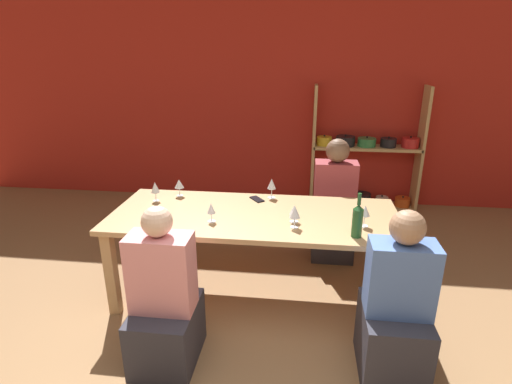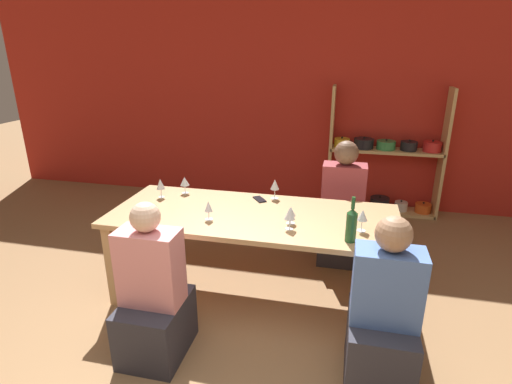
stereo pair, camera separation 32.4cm
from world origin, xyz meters
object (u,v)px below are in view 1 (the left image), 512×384
(wine_bottle_green, at_px, (357,220))
(wine_glass_white_b, at_px, (179,184))
(wine_glass_empty_b, at_px, (295,212))
(wine_glass_white_a, at_px, (272,185))
(wine_glass_red_c, at_px, (365,211))
(person_far_a, at_px, (333,213))
(shelf_unit, at_px, (365,164))
(person_near_a, at_px, (165,308))
(wine_glass_empty_a, at_px, (211,209))
(wine_glass_red_a, at_px, (155,188))
(cell_phone, at_px, (257,199))
(dining_table, at_px, (255,223))
(wine_glass_red_b, at_px, (294,210))
(person_near_b, at_px, (395,317))

(wine_bottle_green, xyz_separation_m, wine_glass_white_b, (-1.48, 0.65, -0.02))
(wine_glass_empty_b, height_order, wine_glass_white_a, wine_glass_white_a)
(wine_glass_red_c, bearing_deg, person_far_a, 98.64)
(wine_glass_red_c, bearing_deg, shelf_unit, 81.78)
(wine_glass_empty_b, height_order, person_near_a, person_near_a)
(wine_glass_empty_a, distance_m, wine_glass_red_a, 0.69)
(wine_glass_red_a, relative_size, person_far_a, 0.14)
(wine_bottle_green, bearing_deg, cell_phone, 140.64)
(person_far_a, bearing_deg, person_near_a, 54.59)
(dining_table, bearing_deg, wine_glass_white_b, 155.32)
(dining_table, xyz_separation_m, wine_glass_red_c, (0.84, -0.14, 0.20))
(wine_glass_white_b, xyz_separation_m, cell_phone, (0.70, -0.01, -0.11))
(wine_glass_white_b, bearing_deg, person_near_a, -78.63)
(shelf_unit, xyz_separation_m, wine_glass_red_a, (-2.06, -2.00, 0.28))
(wine_glass_red_c, bearing_deg, wine_bottle_green, -112.53)
(cell_phone, bearing_deg, wine_glass_red_b, -52.40)
(person_far_a, bearing_deg, dining_table, 50.11)
(wine_bottle_green, height_order, wine_glass_empty_b, wine_bottle_green)
(wine_bottle_green, xyz_separation_m, wine_glass_empty_a, (-1.07, 0.13, -0.02))
(wine_glass_red_c, height_order, person_near_b, person_near_b)
(shelf_unit, relative_size, wine_glass_empty_a, 10.61)
(person_near_a, bearing_deg, wine_glass_red_a, 111.54)
(wine_glass_empty_b, relative_size, person_near_b, 0.15)
(wine_glass_red_a, relative_size, wine_glass_red_c, 1.04)
(dining_table, relative_size, wine_glass_red_b, 16.97)
(wine_glass_white_b, xyz_separation_m, person_far_a, (1.41, 0.50, -0.42))
(wine_glass_empty_b, height_order, cell_phone, wine_glass_empty_b)
(shelf_unit, bearing_deg, person_near_b, -93.77)
(wine_glass_white_a, relative_size, person_near_a, 0.16)
(wine_bottle_green, height_order, wine_glass_red_b, wine_bottle_green)
(wine_glass_empty_a, xyz_separation_m, wine_glass_red_b, (0.63, 0.07, -0.01))
(wine_glass_empty_b, relative_size, wine_glass_red_b, 1.26)
(wine_glass_empty_a, relative_size, wine_glass_white_b, 0.97)
(dining_table, distance_m, person_near_a, 1.00)
(wine_glass_empty_b, bearing_deg, shelf_unit, 70.55)
(wine_bottle_green, distance_m, wine_glass_red_b, 0.49)
(cell_phone, xyz_separation_m, person_near_a, (-0.47, -1.15, -0.35))
(wine_glass_white_a, xyz_separation_m, person_near_b, (0.88, -1.14, -0.46))
(shelf_unit, distance_m, cell_phone, 2.22)
(wine_glass_white_a, bearing_deg, wine_glass_empty_a, -125.84)
(wine_glass_empty_b, distance_m, person_far_a, 1.19)
(wine_glass_red_a, distance_m, wine_glass_empty_b, 1.28)
(shelf_unit, bearing_deg, wine_bottle_green, -99.35)
(dining_table, xyz_separation_m, wine_glass_empty_b, (0.33, -0.22, 0.21))
(wine_glass_empty_b, xyz_separation_m, person_far_a, (0.37, 1.05, -0.43))
(wine_glass_white_b, distance_m, person_near_a, 1.27)
(wine_glass_white_a, height_order, person_far_a, person_far_a)
(wine_glass_red_a, height_order, person_near_a, person_near_a)
(wine_glass_red_b, distance_m, wine_glass_white_b, 1.13)
(wine_bottle_green, relative_size, wine_glass_red_a, 1.89)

